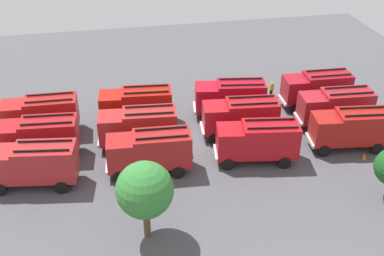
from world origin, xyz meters
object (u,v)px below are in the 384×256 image
fire_truck_5 (241,116)px  fire_truck_6 (138,126)px  fire_truck_10 (150,150)px  fire_truck_2 (136,105)px  firefighter_1 (271,88)px  tree_1 (145,190)px  fire_truck_3 (41,114)px  fire_truck_0 (317,88)px  fire_truck_1 (230,97)px  traffic_cone_0 (364,156)px  fire_truck_4 (336,106)px  fire_truck_11 (33,163)px  fire_truck_7 (38,136)px  fire_truck_8 (351,128)px  fire_truck_9 (258,140)px

fire_truck_5 → fire_truck_6: bearing=5.5°
fire_truck_10 → fire_truck_2: bearing=-84.2°
firefighter_1 → tree_1: (15.97, 18.92, 3.27)m
fire_truck_2 → firefighter_1: size_ratio=4.60×
fire_truck_2 → fire_truck_3: 9.10m
fire_truck_0 → fire_truck_1: 9.43m
fire_truck_10 → traffic_cone_0: (-18.95, 1.83, -1.87)m
fire_truck_3 → fire_truck_6: same height
fire_truck_2 → fire_truck_4: same height
traffic_cone_0 → fire_truck_11: bearing=-3.7°
fire_truck_1 → fire_truck_7: bearing=20.5°
fire_truck_4 → fire_truck_7: bearing=4.1°
fire_truck_7 → traffic_cone_0: 28.99m
fire_truck_2 → fire_truck_8: size_ratio=0.99×
fire_truck_8 → tree_1: (19.46, 7.71, 2.01)m
fire_truck_1 → fire_truck_8: size_ratio=1.01×
fire_truck_5 → fire_truck_7: bearing=5.6°
firefighter_1 → fire_truck_3: bearing=-98.1°
fire_truck_6 → traffic_cone_0: (-19.49, 5.91, -1.87)m
fire_truck_1 → fire_truck_2: 9.52m
fire_truck_2 → fire_truck_6: (0.20, 4.11, 0.00)m
fire_truck_0 → fire_truck_8: bearing=90.3°
fire_truck_7 → fire_truck_5: bearing=-175.4°
fire_truck_10 → tree_1: (1.14, 7.60, 2.01)m
fire_truck_1 → fire_truck_9: bearing=100.0°
tree_1 → fire_truck_8: bearing=-158.4°
fire_truck_5 → tree_1: (10.23, 11.63, 2.01)m
fire_truck_3 → tree_1: size_ratio=1.18×
firefighter_1 → fire_truck_6: bearing=-80.3°
fire_truck_9 → traffic_cone_0: 9.88m
fire_truck_7 → fire_truck_6: bearing=-175.3°
fire_truck_0 → fire_truck_4: 4.08m
fire_truck_0 → fire_truck_6: bearing=14.5°
fire_truck_8 → traffic_cone_0: bearing=114.9°
fire_truck_7 → fire_truck_2: bearing=-150.9°
fire_truck_6 → traffic_cone_0: 20.46m
fire_truck_5 → fire_truck_0: bearing=-150.5°
fire_truck_1 → fire_truck_7: size_ratio=1.01×
fire_truck_3 → fire_truck_1: bearing=-178.5°
fire_truck_3 → fire_truck_2: bearing=-178.0°
fire_truck_0 → fire_truck_5: same height
fire_truck_11 → traffic_cone_0: (-28.36, 1.85, -1.87)m
fire_truck_0 → fire_truck_1: same height
fire_truck_7 → fire_truck_1: bearing=-163.3°
fire_truck_3 → fire_truck_8: same height
tree_1 → fire_truck_3: bearing=-62.2°
fire_truck_6 → firefighter_1: (-15.37, -7.24, -1.26)m
fire_truck_0 → fire_truck_8: 8.10m
fire_truck_1 → fire_truck_8: 12.09m
fire_truck_5 → traffic_cone_0: fire_truck_5 is taller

